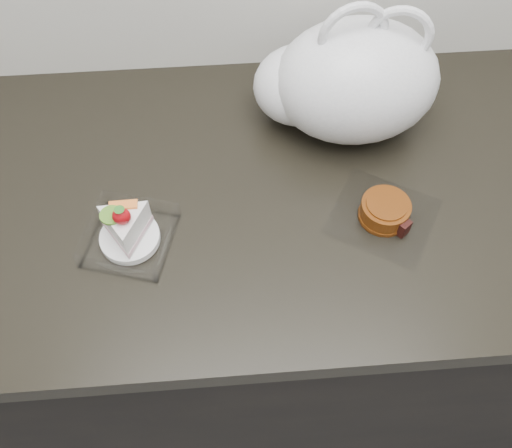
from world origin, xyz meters
TOP-DOWN VIEW (x-y plane):
  - counter at (0.00, 1.69)m, footprint 2.04×0.64m
  - cake_tray at (-0.28, 1.60)m, footprint 0.16×0.16m
  - mooncake_wrap at (0.13, 1.61)m, footprint 0.21×0.21m
  - plastic_bag at (0.09, 1.83)m, footprint 0.32×0.22m

SIDE VIEW (x-z plane):
  - counter at x=0.00m, z-range 0.00..0.90m
  - mooncake_wrap at x=0.13m, z-range 0.90..0.93m
  - cake_tray at x=-0.28m, z-range 0.88..0.98m
  - plastic_bag at x=0.09m, z-range 0.87..1.13m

